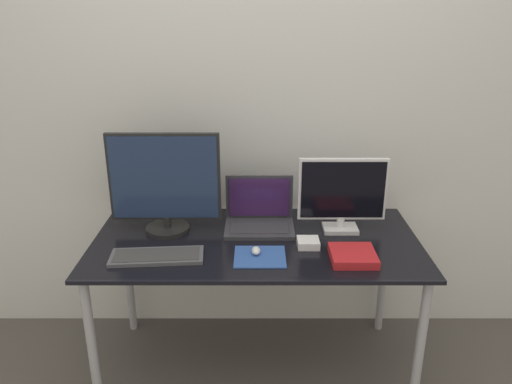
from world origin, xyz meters
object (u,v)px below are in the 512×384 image
monitor_right (341,193)px  laptop (258,215)px  power_brick (307,243)px  book (352,256)px  mouse (255,251)px  keyboard (156,256)px  monitor_left (164,184)px

monitor_right → laptop: monitor_right is taller
power_brick → book: bearing=-34.8°
monitor_right → mouse: size_ratio=6.83×
monitor_right → keyboard: size_ratio=1.02×
monitor_left → keyboard: 0.36m
keyboard → book: size_ratio=2.12×
monitor_left → monitor_right: (0.82, 0.00, -0.05)m
monitor_left → mouse: size_ratio=8.58×
monitor_right → power_brick: (-0.17, -0.17, -0.17)m
laptop → book: laptop is taller
mouse → book: (0.41, -0.04, -0.00)m
laptop → power_brick: bearing=-44.8°
laptop → mouse: bearing=-92.9°
monitor_left → book: (0.83, -0.29, -0.22)m
laptop → keyboard: size_ratio=0.82×
mouse → book: 0.41m
book → power_brick: size_ratio=1.96×
monitor_left → monitor_right: size_ratio=1.26×
laptop → keyboard: bearing=-143.4°
book → power_brick: bearing=145.2°
laptop → book: (0.39, -0.34, -0.04)m
monitor_right → monitor_left: bearing=-180.0°
monitor_right → book: (0.01, -0.29, -0.17)m
monitor_right → book: 0.34m
keyboard → laptop: bearing=36.6°
mouse → monitor_right: bearing=32.0°
mouse → book: size_ratio=0.32×
laptop → power_brick: size_ratio=3.39×
keyboard → mouse: size_ratio=6.70×
monitor_left → power_brick: bearing=-14.6°
laptop → mouse: laptop is taller
monitor_right → power_brick: bearing=-134.9°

